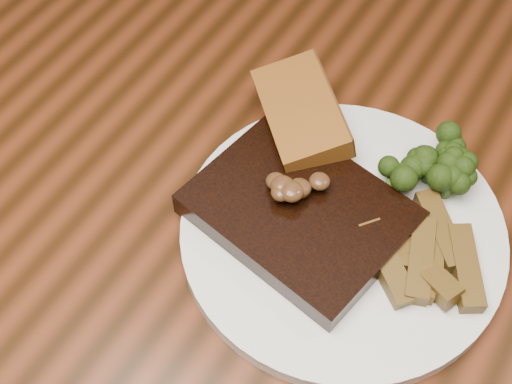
# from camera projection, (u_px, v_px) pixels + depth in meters

# --- Properties ---
(dining_table) EXTENTS (1.60, 0.90, 0.75)m
(dining_table) POSITION_uv_depth(u_px,v_px,m) (256.00, 273.00, 0.72)
(dining_table) COLOR #502310
(dining_table) RESTS_ON ground
(plate) EXTENTS (0.31, 0.31, 0.01)m
(plate) POSITION_uv_depth(u_px,v_px,m) (342.00, 233.00, 0.63)
(plate) COLOR white
(plate) RESTS_ON dining_table
(steak) EXTENTS (0.20, 0.17, 0.03)m
(steak) POSITION_uv_depth(u_px,v_px,m) (299.00, 212.00, 0.62)
(steak) COLOR black
(steak) RESTS_ON plate
(steak_bone) EXTENTS (0.14, 0.04, 0.02)m
(steak_bone) POSITION_uv_depth(u_px,v_px,m) (263.00, 267.00, 0.60)
(steak_bone) COLOR beige
(steak_bone) RESTS_ON plate
(mushroom_pile) EXTENTS (0.06, 0.06, 0.03)m
(mushroom_pile) POSITION_uv_depth(u_px,v_px,m) (301.00, 188.00, 0.61)
(mushroom_pile) COLOR #522F1A
(mushroom_pile) RESTS_ON steak
(garlic_bread) EXTENTS (0.13, 0.13, 0.03)m
(garlic_bread) POSITION_uv_depth(u_px,v_px,m) (300.00, 127.00, 0.68)
(garlic_bread) COLOR #94561B
(garlic_bread) RESTS_ON plate
(potato_wedges) EXTENTS (0.10, 0.10, 0.02)m
(potato_wedges) POSITION_uv_depth(u_px,v_px,m) (418.00, 248.00, 0.60)
(potato_wedges) COLOR brown
(potato_wedges) RESTS_ON plate
(broccoli_cluster) EXTENTS (0.07, 0.07, 0.04)m
(broccoli_cluster) POSITION_uv_depth(u_px,v_px,m) (423.00, 170.00, 0.64)
(broccoli_cluster) COLOR #25390D
(broccoli_cluster) RESTS_ON plate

